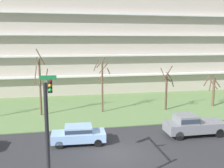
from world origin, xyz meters
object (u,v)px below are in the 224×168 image
tree_right (167,89)px  tree_far_right (213,89)px  tree_center (102,83)px  sedan_blue_near_left (78,134)px  tree_left (40,84)px  traffic_signal_mast (49,119)px  pickup_gray_center_left (192,125)px

tree_right → tree_far_right: tree_right is taller
tree_center → sedan_blue_near_left: size_ratio=1.45×
tree_left → traffic_signal_mast: (1.65, -16.72, 0.86)m
tree_left → tree_center: (7.06, 0.03, -0.14)m
tree_right → pickup_gray_center_left: size_ratio=1.01×
tree_left → traffic_signal_mast: tree_left is taller
traffic_signal_mast → tree_left: bearing=95.6°
sedan_blue_near_left → traffic_signal_mast: 8.53m
sedan_blue_near_left → pickup_gray_center_left: 10.19m
tree_far_right → sedan_blue_near_left: 20.28m
tree_center → tree_right: size_ratio=1.18×
tree_left → sedan_blue_near_left: (3.60, -9.26, -2.78)m
tree_right → pickup_gray_center_left: tree_right is taller
sedan_blue_near_left → tree_far_right: bearing=-149.7°
pickup_gray_center_left → tree_right: bearing=-96.9°
pickup_gray_center_left → tree_left: bearing=-33.4°
tree_center → sedan_blue_near_left: bearing=-110.5°
tree_left → tree_center: bearing=0.3°
tree_center → tree_far_right: 14.54m
sedan_blue_near_left → tree_right: bearing=-139.7°
tree_center → sedan_blue_near_left: tree_center is taller
tree_center → traffic_signal_mast: size_ratio=0.98×
sedan_blue_near_left → traffic_signal_mast: size_ratio=0.68×
pickup_gray_center_left → traffic_signal_mast: 14.67m
tree_right → traffic_signal_mast: size_ratio=0.83×
pickup_gray_center_left → sedan_blue_near_left: bearing=0.5°
tree_center → pickup_gray_center_left: (6.72, -9.29, -2.49)m
sedan_blue_near_left → pickup_gray_center_left: pickup_gray_center_left is taller
tree_far_right → pickup_gray_center_left: 12.20m
sedan_blue_near_left → tree_center: bearing=-107.6°
tree_left → sedan_blue_near_left: 10.31m
tree_left → tree_far_right: tree_left is taller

